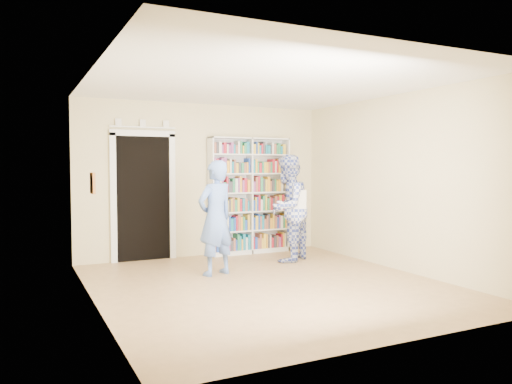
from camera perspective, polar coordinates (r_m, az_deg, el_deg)
floor at (r=6.85m, az=1.44°, el=-10.54°), size 5.00×5.00×0.00m
ceiling at (r=6.75m, az=1.47°, el=12.36°), size 5.00×5.00×0.00m
wall_back at (r=8.96m, az=-5.93°, el=1.37°), size 4.50×0.00×4.50m
wall_left at (r=5.97m, az=-18.09°, el=0.43°), size 0.00×5.00×5.00m
wall_right at (r=7.95m, az=16.00°, el=1.06°), size 0.00×5.00×5.00m
bookshelf at (r=9.14m, az=-0.76°, el=-0.35°), size 1.54×0.29×2.12m
doorway at (r=8.63m, az=-12.76°, el=0.11°), size 1.10×0.08×2.43m
wall_art at (r=6.17m, az=-18.17°, el=0.97°), size 0.03×0.25×0.25m
man_blue at (r=7.33m, az=-4.64°, el=-2.96°), size 0.71×0.58×1.68m
man_plaid at (r=8.38m, az=3.61°, el=-1.85°), size 1.10×1.06×1.79m
paper_sheet at (r=8.21m, az=5.05°, el=-0.86°), size 0.22×0.05×0.31m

